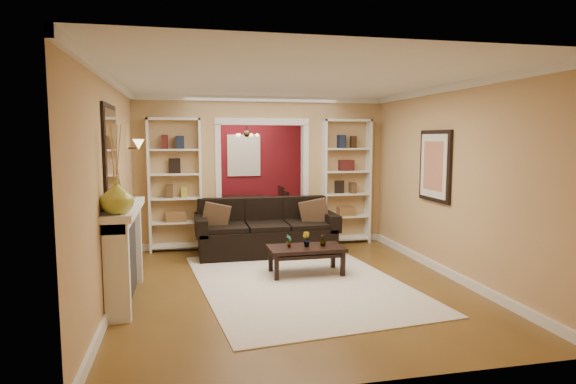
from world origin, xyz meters
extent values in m
plane|color=brown|center=(0.00, 0.00, 0.00)|extent=(8.00, 8.00, 0.00)
plane|color=white|center=(0.00, 0.00, 2.70)|extent=(8.00, 8.00, 0.00)
plane|color=tan|center=(0.00, 4.00, 1.35)|extent=(8.00, 0.00, 8.00)
plane|color=tan|center=(0.00, -4.00, 1.35)|extent=(8.00, 0.00, 8.00)
plane|color=tan|center=(-2.25, 0.00, 1.35)|extent=(0.00, 8.00, 8.00)
plane|color=tan|center=(2.25, 0.00, 1.35)|extent=(0.00, 8.00, 8.00)
cube|color=tan|center=(0.00, 1.20, 1.35)|extent=(4.50, 0.15, 2.70)
cube|color=maroon|center=(0.00, 3.97, 1.32)|extent=(4.44, 0.04, 2.64)
cube|color=#8CA5CC|center=(0.00, 3.93, 1.55)|extent=(0.78, 0.03, 0.98)
cube|color=silver|center=(0.11, -1.26, 0.01)|extent=(3.00, 3.93, 0.01)
cube|color=black|center=(-0.06, 0.45, 0.46)|extent=(2.37, 1.02, 0.92)
cube|color=brown|center=(-0.90, 0.43, 0.67)|extent=(0.44, 0.17, 0.43)
cube|color=brown|center=(0.78, 0.43, 0.69)|extent=(0.49, 0.26, 0.47)
cube|color=black|center=(0.30, -0.89, 0.20)|extent=(1.08, 0.59, 0.41)
imported|color=#336626|center=(0.04, -0.89, 0.50)|extent=(0.12, 0.12, 0.19)
imported|color=#336626|center=(0.30, -0.89, 0.52)|extent=(0.14, 0.15, 0.22)
imported|color=#336626|center=(0.55, -0.89, 0.49)|extent=(0.14, 0.14, 0.17)
cube|color=white|center=(-1.55, 1.03, 1.15)|extent=(0.90, 0.30, 2.30)
cube|color=white|center=(1.55, 1.03, 1.15)|extent=(0.90, 0.30, 2.30)
cube|color=white|center=(-2.09, -1.50, 0.58)|extent=(0.32, 1.70, 1.16)
imported|color=#A4A736|center=(-2.09, -2.17, 1.34)|extent=(0.41, 0.41, 0.36)
cube|color=silver|center=(-2.23, -1.50, 1.80)|extent=(0.03, 0.95, 1.10)
cube|color=#FFE0A5|center=(-2.15, 0.55, 1.83)|extent=(0.18, 0.18, 0.22)
cube|color=black|center=(2.21, -1.00, 1.55)|extent=(0.04, 0.85, 1.05)
imported|color=black|center=(-0.08, 2.75, 0.32)|extent=(1.83, 1.02, 0.64)
cube|color=black|center=(-0.63, 2.45, 0.42)|extent=(0.43, 0.43, 0.85)
cube|color=black|center=(0.47, 2.45, 0.44)|extent=(0.48, 0.48, 0.87)
cube|color=black|center=(-0.63, 3.05, 0.43)|extent=(0.55, 0.55, 0.87)
cube|color=black|center=(0.47, 3.05, 0.46)|extent=(0.59, 0.59, 0.91)
cube|color=#392A1A|center=(0.00, 2.70, 2.02)|extent=(0.50, 0.50, 0.30)
camera|label=1|loc=(-1.39, -7.45, 1.96)|focal=30.00mm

